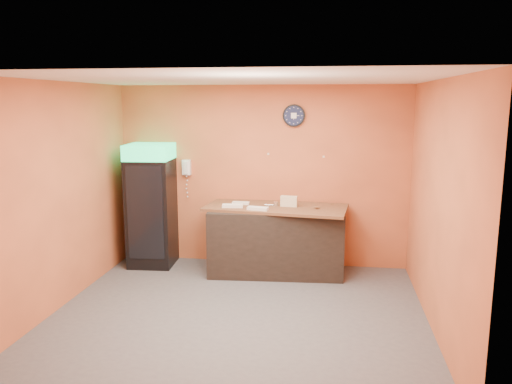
# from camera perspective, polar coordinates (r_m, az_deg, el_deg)

# --- Properties ---
(floor) EXTENTS (4.50, 4.50, 0.00)m
(floor) POSITION_cam_1_polar(r_m,az_deg,el_deg) (6.28, -1.97, -13.69)
(floor) COLOR #47474C
(floor) RESTS_ON ground
(back_wall) EXTENTS (4.50, 0.02, 2.80)m
(back_wall) POSITION_cam_1_polar(r_m,az_deg,el_deg) (7.79, 0.68, 1.84)
(back_wall) COLOR #DA6D3D
(back_wall) RESTS_ON floor
(left_wall) EXTENTS (0.02, 4.00, 2.80)m
(left_wall) POSITION_cam_1_polar(r_m,az_deg,el_deg) (6.64, -21.51, -0.41)
(left_wall) COLOR #DA6D3D
(left_wall) RESTS_ON floor
(right_wall) EXTENTS (0.02, 4.00, 2.80)m
(right_wall) POSITION_cam_1_polar(r_m,az_deg,el_deg) (5.87, 20.09, -1.66)
(right_wall) COLOR #DA6D3D
(right_wall) RESTS_ON floor
(ceiling) EXTENTS (4.50, 4.00, 0.02)m
(ceiling) POSITION_cam_1_polar(r_m,az_deg,el_deg) (5.73, -2.15, 12.78)
(ceiling) COLOR white
(ceiling) RESTS_ON back_wall
(beverage_cooler) EXTENTS (0.71, 0.72, 1.91)m
(beverage_cooler) POSITION_cam_1_polar(r_m,az_deg,el_deg) (7.92, -11.97, -1.70)
(beverage_cooler) COLOR black
(beverage_cooler) RESTS_ON floor
(prep_counter) EXTENTS (2.02, 1.01, 0.98)m
(prep_counter) POSITION_cam_1_polar(r_m,az_deg,el_deg) (7.53, 2.29, -5.57)
(prep_counter) COLOR black
(prep_counter) RESTS_ON floor
(wall_clock) EXTENTS (0.34, 0.06, 0.34)m
(wall_clock) POSITION_cam_1_polar(r_m,az_deg,el_deg) (7.63, 4.35, 8.70)
(wall_clock) COLOR black
(wall_clock) RESTS_ON back_wall
(wall_phone) EXTENTS (0.13, 0.11, 0.24)m
(wall_phone) POSITION_cam_1_polar(r_m,az_deg,el_deg) (7.98, -7.95, 2.80)
(wall_phone) COLOR white
(wall_phone) RESTS_ON back_wall
(butcher_paper) EXTENTS (2.15, 1.13, 0.04)m
(butcher_paper) POSITION_cam_1_polar(r_m,az_deg,el_deg) (7.40, 2.32, -1.77)
(butcher_paper) COLOR brown
(butcher_paper) RESTS_ON prep_counter
(sub_roll_stack) EXTENTS (0.25, 0.11, 0.16)m
(sub_roll_stack) POSITION_cam_1_polar(r_m,az_deg,el_deg) (7.37, 3.79, -1.06)
(sub_roll_stack) COLOR beige
(sub_roll_stack) RESTS_ON butcher_paper
(wrapped_sandwich_left) EXTENTS (0.31, 0.15, 0.04)m
(wrapped_sandwich_left) POSITION_cam_1_polar(r_m,az_deg,el_deg) (7.32, -2.69, -1.59)
(wrapped_sandwich_left) COLOR white
(wrapped_sandwich_left) RESTS_ON butcher_paper
(wrapped_sandwich_mid) EXTENTS (0.31, 0.16, 0.04)m
(wrapped_sandwich_mid) POSITION_cam_1_polar(r_m,az_deg,el_deg) (7.14, 0.20, -1.89)
(wrapped_sandwich_mid) COLOR white
(wrapped_sandwich_mid) RESTS_ON butcher_paper
(wrapped_sandwich_right) EXTENTS (0.26, 0.10, 0.04)m
(wrapped_sandwich_right) POSITION_cam_1_polar(r_m,az_deg,el_deg) (7.52, -1.74, -1.27)
(wrapped_sandwich_right) COLOR white
(wrapped_sandwich_right) RESTS_ON butcher_paper
(kitchen_tool) EXTENTS (0.07, 0.07, 0.07)m
(kitchen_tool) POSITION_cam_1_polar(r_m,az_deg,el_deg) (7.41, 2.25, -1.34)
(kitchen_tool) COLOR silver
(kitchen_tool) RESTS_ON butcher_paper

